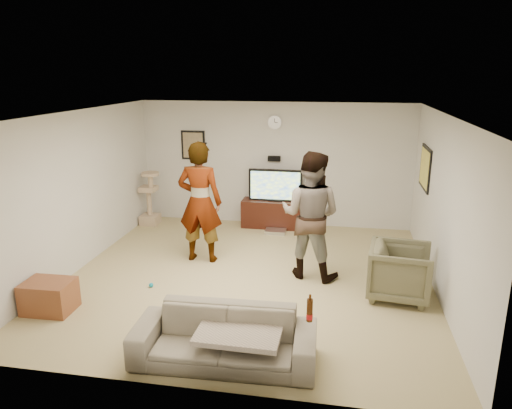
% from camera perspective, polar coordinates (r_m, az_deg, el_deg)
% --- Properties ---
extents(floor, '(5.50, 5.50, 0.02)m').
position_cam_1_polar(floor, '(7.47, -0.83, -8.72)').
color(floor, tan).
rests_on(floor, ground).
extents(ceiling, '(5.50, 5.50, 0.02)m').
position_cam_1_polar(ceiling, '(6.82, -0.91, 10.92)').
color(ceiling, white).
rests_on(ceiling, wall_back).
extents(wall_back, '(5.50, 0.04, 2.50)m').
position_cam_1_polar(wall_back, '(9.69, 2.23, 4.83)').
color(wall_back, silver).
rests_on(wall_back, floor).
extents(wall_front, '(5.50, 0.04, 2.50)m').
position_cam_1_polar(wall_front, '(4.52, -7.57, -8.32)').
color(wall_front, silver).
rests_on(wall_front, floor).
extents(wall_left, '(0.04, 5.50, 2.50)m').
position_cam_1_polar(wall_left, '(8.02, -20.55, 1.51)').
color(wall_left, silver).
rests_on(wall_left, floor).
extents(wall_right, '(0.04, 5.50, 2.50)m').
position_cam_1_polar(wall_right, '(7.07, 21.57, -0.41)').
color(wall_right, silver).
rests_on(wall_right, floor).
extents(wall_clock, '(0.26, 0.04, 0.26)m').
position_cam_1_polar(wall_clock, '(9.54, 2.26, 9.82)').
color(wall_clock, silver).
rests_on(wall_clock, wall_back).
extents(wall_speaker, '(0.25, 0.10, 0.10)m').
position_cam_1_polar(wall_speaker, '(9.61, 2.19, 5.52)').
color(wall_speaker, black).
rests_on(wall_speaker, wall_back).
extents(picture_back, '(0.42, 0.03, 0.52)m').
position_cam_1_polar(picture_back, '(9.98, -7.55, 7.07)').
color(picture_back, '#7F7054').
rests_on(picture_back, wall_back).
extents(picture_right, '(0.03, 0.78, 0.62)m').
position_cam_1_polar(picture_right, '(8.55, 19.62, 4.15)').
color(picture_right, '#D5C84F').
rests_on(picture_right, wall_right).
extents(tv_stand, '(1.34, 0.45, 0.56)m').
position_cam_1_polar(tv_stand, '(9.68, 2.31, -1.11)').
color(tv_stand, black).
rests_on(tv_stand, floor).
extents(console_box, '(0.40, 0.30, 0.07)m').
position_cam_1_polar(console_box, '(9.37, 2.34, -3.25)').
color(console_box, silver).
rests_on(console_box, floor).
extents(tv, '(1.07, 0.08, 0.64)m').
position_cam_1_polar(tv, '(9.52, 2.35, 2.34)').
color(tv, black).
rests_on(tv, tv_stand).
extents(tv_screen, '(0.99, 0.01, 0.56)m').
position_cam_1_polar(tv_screen, '(9.48, 2.31, 2.27)').
color(tv_screen, '#C9E951').
rests_on(tv_screen, tv).
extents(floor_lamp, '(0.32, 0.32, 1.69)m').
position_cam_1_polar(floor_lamp, '(9.70, -6.53, 2.31)').
color(floor_lamp, black).
rests_on(floor_lamp, floor).
extents(cat_tree, '(0.36, 0.36, 1.11)m').
position_cam_1_polar(cat_tree, '(10.02, -12.72, 0.75)').
color(cat_tree, tan).
rests_on(cat_tree, floor).
extents(person_left, '(0.74, 0.49, 2.01)m').
position_cam_1_polar(person_left, '(7.84, -6.73, 0.27)').
color(person_left, '#9F9F9F').
rests_on(person_left, floor).
extents(person_right, '(1.11, 0.96, 1.95)m').
position_cam_1_polar(person_right, '(7.23, 6.54, -1.29)').
color(person_right, '#384A7D').
rests_on(person_right, floor).
extents(sofa, '(2.01, 0.85, 0.58)m').
position_cam_1_polar(sofa, '(5.37, -3.81, -15.62)').
color(sofa, gray).
rests_on(sofa, floor).
extents(throw_blanket, '(0.91, 0.72, 0.06)m').
position_cam_1_polar(throw_blanket, '(5.29, -1.93, -14.88)').
color(throw_blanket, '#AB9B89').
rests_on(throw_blanket, sofa).
extents(beer_bottle, '(0.06, 0.06, 0.25)m').
position_cam_1_polar(beer_bottle, '(5.05, 6.46, -12.49)').
color(beer_bottle, '#381904').
rests_on(beer_bottle, sofa).
extents(armchair, '(0.94, 0.92, 0.77)m').
position_cam_1_polar(armchair, '(6.98, 16.85, -7.72)').
color(armchair, brown).
rests_on(armchair, floor).
extents(side_table, '(0.64, 0.49, 0.42)m').
position_cam_1_polar(side_table, '(6.96, -23.56, -10.06)').
color(side_table, brown).
rests_on(side_table, floor).
extents(toy_ball, '(0.07, 0.07, 0.07)m').
position_cam_1_polar(toy_ball, '(7.28, -12.47, -9.42)').
color(toy_ball, '#0F85A7').
rests_on(toy_ball, floor).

